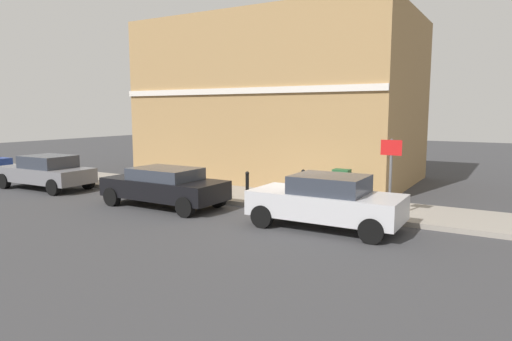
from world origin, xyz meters
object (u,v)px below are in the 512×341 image
car_grey (46,172)px  bollard_near_cabinet (303,183)px  utility_cabinet (341,187)px  bollard_far_kerb (247,185)px  street_sign (391,166)px  car_silver (326,201)px  car_black (164,186)px

car_grey → bollard_near_cabinet: (2.87, -10.39, -0.03)m
utility_cabinet → bollard_far_kerb: bearing=114.6°
car_grey → street_sign: 13.89m
bollard_near_cabinet → street_sign: street_sign is taller
utility_cabinet → street_sign: street_sign is taller
bollard_near_cabinet → car_silver: bearing=-145.1°
car_silver → street_sign: street_sign is taller
street_sign → car_grey: bearing=96.0°
utility_cabinet → bollard_far_kerb: 3.19m
car_silver → street_sign: bearing=-133.0°
car_silver → bollard_far_kerb: bearing=-23.5°
car_silver → bollard_far_kerb: size_ratio=4.02×
bollard_far_kerb → car_silver: bearing=-113.0°
bollard_near_cabinet → street_sign: 3.80m
utility_cabinet → bollard_near_cabinet: size_ratio=1.11×
bollard_near_cabinet → bollard_far_kerb: same height
car_grey → bollard_near_cabinet: 10.78m
car_black → bollard_near_cabinet: 4.83m
bollard_near_cabinet → car_black: bearing=128.9°
bollard_near_cabinet → car_grey: bearing=105.5°
bollard_far_kerb → bollard_near_cabinet: bearing=-45.4°
car_black → utility_cabinet: (2.93, -5.21, -0.04)m
car_silver → bollard_near_cabinet: bearing=-55.5°
car_black → utility_cabinet: car_black is taller
car_grey → utility_cabinet: size_ratio=3.73×
car_silver → car_black: bearing=0.8°
car_grey → street_sign: bearing=-175.4°
utility_cabinet → car_grey: bearing=103.2°
car_black → street_sign: (1.61, -7.15, 0.94)m
street_sign → utility_cabinet: bearing=55.6°
utility_cabinet → street_sign: bearing=-124.4°
utility_cabinet → bollard_far_kerb: (-1.33, 2.90, 0.02)m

